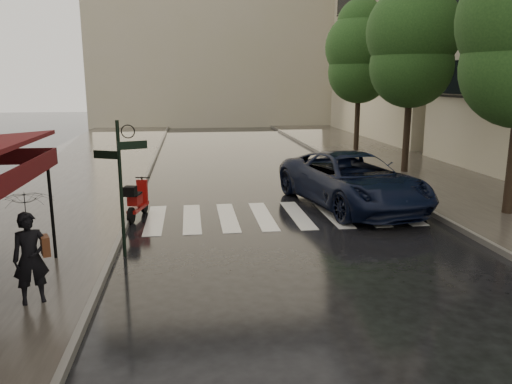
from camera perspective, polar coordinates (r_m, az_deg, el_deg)
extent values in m
plane|color=black|center=(9.06, -9.31, -13.27)|extent=(120.00, 120.00, 0.00)
cube|color=#38332D|center=(21.09, -20.76, 1.18)|extent=(6.00, 60.00, 0.12)
cube|color=#38332D|center=(22.79, 18.29, 2.16)|extent=(5.50, 60.00, 0.12)
cube|color=#595651|center=(20.60, -12.48, 1.49)|extent=(0.12, 60.00, 0.16)
cube|color=#595651|center=(21.72, 11.62, 2.09)|extent=(0.12, 60.00, 0.16)
cube|color=silver|center=(14.73, -11.43, -3.12)|extent=(0.50, 3.20, 0.01)
cube|color=silver|center=(14.69, -7.33, -3.01)|extent=(0.50, 3.20, 0.01)
cube|color=silver|center=(14.73, -3.24, -2.89)|extent=(0.50, 3.20, 0.01)
cube|color=silver|center=(14.84, 0.81, -2.75)|extent=(0.50, 3.20, 0.01)
cube|color=silver|center=(15.03, 4.77, -2.60)|extent=(0.50, 3.20, 0.01)
cube|color=silver|center=(15.28, 8.63, -2.44)|extent=(0.50, 3.20, 0.01)
cube|color=silver|center=(15.60, 12.34, -2.28)|extent=(0.50, 3.20, 0.01)
cube|color=silver|center=(15.99, 15.88, -2.12)|extent=(0.50, 3.20, 0.01)
cylinder|color=black|center=(11.62, -22.35, -1.48)|extent=(0.07, 0.07, 2.35)
cylinder|color=black|center=(11.52, -15.17, 0.22)|extent=(0.08, 0.08, 3.10)
cube|color=black|center=(11.31, -13.94, 5.22)|extent=(0.62, 0.26, 0.18)
cube|color=black|center=(11.42, -16.79, 4.10)|extent=(0.56, 0.29, 0.18)
cube|color=tan|center=(38.16, 18.68, 19.95)|extent=(8.00, 16.00, 18.50)
cube|color=tan|center=(46.64, -4.56, 20.00)|extent=(22.00, 6.00, 20.00)
cylinder|color=black|center=(22.20, 16.93, 7.98)|extent=(0.28, 0.28, 4.48)
sphere|color=#183814|center=(22.15, 17.30, 13.55)|extent=(3.40, 3.40, 3.40)
sphere|color=#183814|center=(22.23, 17.53, 17.05)|extent=(3.80, 3.80, 3.80)
cylinder|color=black|center=(28.77, 11.52, 9.08)|extent=(0.28, 0.28, 4.37)
sphere|color=#183814|center=(28.73, 11.71, 13.27)|extent=(3.40, 3.40, 3.40)
sphere|color=#183814|center=(28.78, 11.83, 15.91)|extent=(3.80, 3.80, 3.80)
sphere|color=#183814|center=(28.89, 11.95, 18.38)|extent=(2.60, 2.60, 2.60)
imported|color=black|center=(9.52, -24.36, -6.90)|extent=(0.70, 0.59, 1.63)
imported|color=black|center=(9.22, -25.01, 0.04)|extent=(1.26, 1.27, 0.88)
cube|color=#532A16|center=(9.49, -22.95, -5.65)|extent=(0.24, 0.33, 0.35)
cylinder|color=black|center=(14.44, -14.07, -2.63)|extent=(0.20, 0.48, 0.47)
cylinder|color=black|center=(15.56, -12.63, -1.46)|extent=(0.20, 0.48, 0.47)
cube|color=maroon|center=(15.00, -13.31, -1.71)|extent=(0.54, 1.30, 0.10)
cube|color=maroon|center=(14.71, -13.66, -0.84)|extent=(0.40, 0.59, 0.27)
cube|color=maroon|center=(15.33, -12.87, 0.04)|extent=(0.33, 0.18, 0.73)
cylinder|color=black|center=(15.34, -12.83, 1.61)|extent=(0.45, 0.13, 0.04)
cube|color=black|center=(14.31, -14.18, 0.09)|extent=(0.37, 0.35, 0.27)
imported|color=black|center=(16.13, 10.92, 1.35)|extent=(4.03, 6.57, 1.70)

